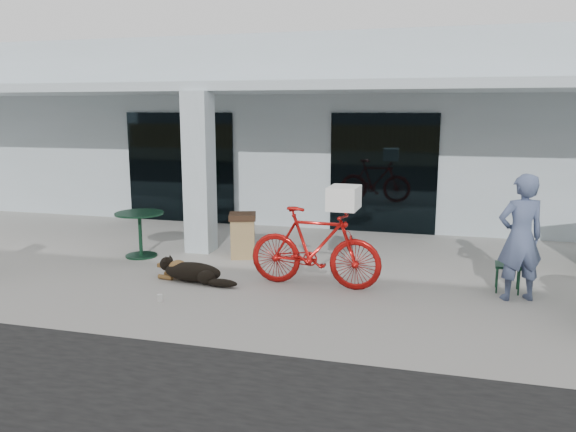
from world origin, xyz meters
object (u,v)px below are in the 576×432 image
(bicycle, at_px, (315,247))
(cafe_table_near, at_px, (140,235))
(person, at_px, (520,238))
(trash_receptacle, at_px, (243,235))
(dog, at_px, (193,271))
(cafe_chair_far_b, at_px, (509,265))

(bicycle, xyz_separation_m, cafe_table_near, (-3.61, 0.94, -0.21))
(person, xyz_separation_m, trash_receptacle, (-4.73, 1.25, -0.52))
(dog, relative_size, person, 0.60)
(cafe_chair_far_b, relative_size, trash_receptacle, 1.00)
(cafe_table_near, xyz_separation_m, cafe_chair_far_b, (6.55, -0.42, -0.00))
(cafe_chair_far_b, bearing_deg, cafe_table_near, -89.71)
(cafe_table_near, distance_m, trash_receptacle, 1.96)
(person, height_order, trash_receptacle, person)
(cafe_chair_far_b, bearing_deg, trash_receptacle, -96.74)
(bicycle, xyz_separation_m, cafe_chair_far_b, (2.94, 0.52, -0.21))
(dog, height_order, cafe_table_near, cafe_table_near)
(bicycle, relative_size, cafe_table_near, 2.32)
(dog, xyz_separation_m, cafe_table_near, (-1.64, 1.24, 0.24))
(bicycle, height_order, trash_receptacle, bicycle)
(dog, bearing_deg, trash_receptacle, 89.01)
(person, relative_size, trash_receptacle, 2.22)
(cafe_table_near, bearing_deg, cafe_chair_far_b, -3.70)
(trash_receptacle, bearing_deg, cafe_chair_far_b, -10.73)
(cafe_table_near, height_order, trash_receptacle, cafe_table_near)
(cafe_chair_far_b, bearing_deg, person, 16.99)
(dog, xyz_separation_m, cafe_chair_far_b, (4.91, 0.81, 0.24))
(bicycle, relative_size, dog, 1.89)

